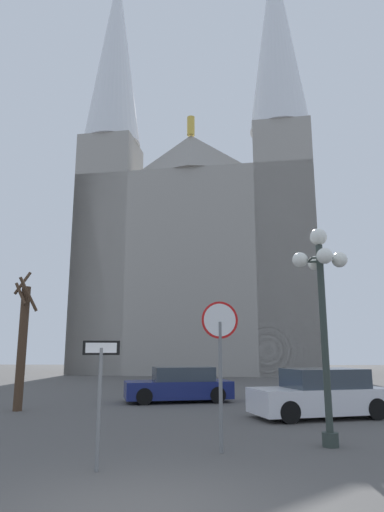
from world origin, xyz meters
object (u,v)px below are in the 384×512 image
at_px(bare_tree, 22,342).
at_px(parked_car_near_navy, 179,385).
at_px(street_lamp, 322,293).
at_px(cathedral, 197,229).
at_px(one_way_arrow_sign, 100,386).
at_px(stop_sign, 220,344).
at_px(parked_car_far_white, 321,395).

height_order(bare_tree, parked_car_near_navy, bare_tree).
bearing_deg(street_lamp, cathedral, 96.96).
height_order(one_way_arrow_sign, bare_tree, bare_tree).
height_order(cathedral, stop_sign, cathedral).
distance_m(one_way_arrow_sign, street_lamp, 5.49).
height_order(stop_sign, parked_car_far_white, stop_sign).
xyz_separation_m(cathedral, bare_tree, (-5.57, -25.54, -11.12)).
bearing_deg(cathedral, bare_tree, -102.30).
relative_size(cathedral, bare_tree, 8.58).
height_order(one_way_arrow_sign, parked_car_near_navy, one_way_arrow_sign).
bearing_deg(parked_car_near_navy, street_lamp, -65.44).
xyz_separation_m(one_way_arrow_sign, street_lamp, (4.62, 2.24, 1.94)).
distance_m(parked_car_near_navy, parked_car_far_white, 6.34).
bearing_deg(one_way_arrow_sign, bare_tree, 121.32).
relative_size(one_way_arrow_sign, parked_car_near_navy, 0.49).
xyz_separation_m(street_lamp, parked_car_near_navy, (-3.90, 8.54, -2.73)).
distance_m(street_lamp, parked_car_far_white, 5.18).
distance_m(cathedral, bare_tree, 28.40).
bearing_deg(street_lamp, stop_sign, -164.20).
height_order(stop_sign, street_lamp, street_lamp).
bearing_deg(one_way_arrow_sign, street_lamp, 25.88).
distance_m(street_lamp, parked_car_near_navy, 9.77).
bearing_deg(bare_tree, parked_car_near_navy, 28.81).
xyz_separation_m(stop_sign, parked_car_near_navy, (-1.49, 9.22, -1.55)).
height_order(stop_sign, one_way_arrow_sign, stop_sign).
bearing_deg(street_lamp, parked_car_near_navy, 114.56).
distance_m(street_lamp, bare_tree, 10.92).
xyz_separation_m(cathedral, one_way_arrow_sign, (-0.83, -33.32, -12.02)).
height_order(cathedral, one_way_arrow_sign, cathedral).
bearing_deg(parked_car_near_navy, cathedral, 89.72).
relative_size(stop_sign, one_way_arrow_sign, 1.39).
bearing_deg(stop_sign, one_way_arrow_sign, -144.81).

